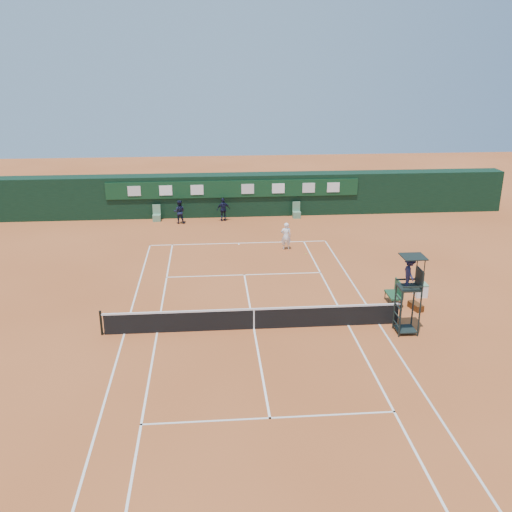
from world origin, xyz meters
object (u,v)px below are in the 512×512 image
at_px(player, 286,236).
at_px(player_bench, 396,292).
at_px(tennis_net, 254,318).
at_px(cooler, 421,290).
at_px(umpire_chair, 410,278).

bearing_deg(player, player_bench, 120.58).
bearing_deg(tennis_net, player, 75.12).
bearing_deg(player, cooler, 130.89).
relative_size(cooler, player, 0.39).
height_order(umpire_chair, player_bench, umpire_chair).
distance_m(tennis_net, player_bench, 7.17).
distance_m(tennis_net, umpire_chair, 6.69).
bearing_deg(tennis_net, cooler, 18.85).
height_order(tennis_net, umpire_chair, umpire_chair).
bearing_deg(player, tennis_net, 79.75).
xyz_separation_m(player_bench, cooler, (1.50, 0.78, -0.27)).
bearing_deg(cooler, player, 126.26).
relative_size(player_bench, cooler, 1.86).
relative_size(tennis_net, umpire_chair, 3.77).
xyz_separation_m(tennis_net, player, (2.78, 10.47, 0.33)).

